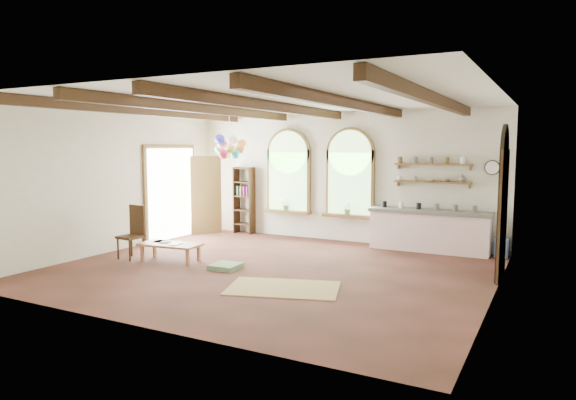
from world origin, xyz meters
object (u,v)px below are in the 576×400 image
Objects in this scene: coffee_table at (170,245)px; balloon_cluster at (229,147)px; kitchen_counter at (429,230)px; side_chair at (132,243)px.

balloon_cluster reaches higher than coffee_table.
kitchen_counter is 2.32× the size of balloon_cluster.
balloon_cluster is at bearing 76.23° from side_chair.
coffee_table is at bearing -142.24° from kitchen_counter.
coffee_table is 0.90m from side_chair.
kitchen_counter is 2.40× the size of side_chair.
balloon_cluster is (-4.71, -0.99, 1.85)m from kitchen_counter.
coffee_table is at bearing 13.38° from side_chair.
kitchen_counter is 5.15m from balloon_cluster.
side_chair is (-5.37, -3.69, -0.15)m from kitchen_counter.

